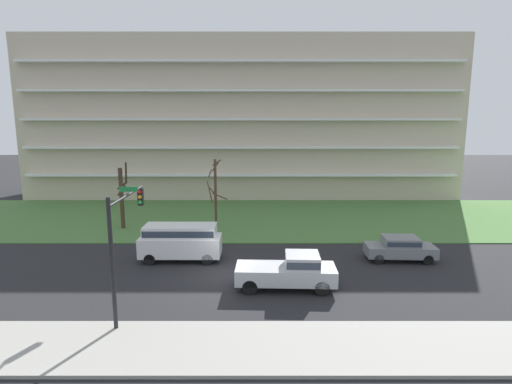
{
  "coord_description": "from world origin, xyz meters",
  "views": [
    {
      "loc": [
        1.62,
        -23.26,
        9.17
      ],
      "look_at": [
        1.51,
        6.0,
        3.9
      ],
      "focal_mm": 28.98,
      "sensor_mm": 36.0,
      "label": 1
    }
  ],
  "objects_px": {
    "tree_left": "(217,195)",
    "sedan_gray_near_left": "(402,247)",
    "van_white_center_left": "(182,239)",
    "traffic_signal_mast": "(126,229)",
    "tree_far_left": "(124,196)",
    "pickup_silver_center_right": "(291,271)"
  },
  "relations": [
    {
      "from": "tree_far_left",
      "to": "van_white_center_left",
      "type": "distance_m",
      "value": 10.04
    },
    {
      "from": "sedan_gray_near_left",
      "to": "pickup_silver_center_right",
      "type": "height_order",
      "value": "pickup_silver_center_right"
    },
    {
      "from": "tree_left",
      "to": "pickup_silver_center_right",
      "type": "bearing_deg",
      "value": -64.74
    },
    {
      "from": "tree_far_left",
      "to": "traffic_signal_mast",
      "type": "bearing_deg",
      "value": -71.69
    },
    {
      "from": "sedan_gray_near_left",
      "to": "van_white_center_left",
      "type": "xyz_separation_m",
      "value": [
        -14.27,
        -0.0,
        0.52
      ]
    },
    {
      "from": "sedan_gray_near_left",
      "to": "tree_far_left",
      "type": "bearing_deg",
      "value": -18.48
    },
    {
      "from": "tree_far_left",
      "to": "pickup_silver_center_right",
      "type": "relative_size",
      "value": 1.03
    },
    {
      "from": "tree_left",
      "to": "sedan_gray_near_left",
      "type": "relative_size",
      "value": 1.34
    },
    {
      "from": "sedan_gray_near_left",
      "to": "traffic_signal_mast",
      "type": "bearing_deg",
      "value": 27.62
    },
    {
      "from": "tree_left",
      "to": "van_white_center_left",
      "type": "height_order",
      "value": "tree_left"
    },
    {
      "from": "pickup_silver_center_right",
      "to": "traffic_signal_mast",
      "type": "xyz_separation_m",
      "value": [
        -7.95,
        -2.82,
        3.07
      ]
    },
    {
      "from": "van_white_center_left",
      "to": "pickup_silver_center_right",
      "type": "height_order",
      "value": "van_white_center_left"
    },
    {
      "from": "traffic_signal_mast",
      "to": "van_white_center_left",
      "type": "bearing_deg",
      "value": 80.59
    },
    {
      "from": "tree_far_left",
      "to": "traffic_signal_mast",
      "type": "xyz_separation_m",
      "value": [
        5.0,
        -15.1,
        1.32
      ]
    },
    {
      "from": "sedan_gray_near_left",
      "to": "traffic_signal_mast",
      "type": "height_order",
      "value": "traffic_signal_mast"
    },
    {
      "from": "traffic_signal_mast",
      "to": "tree_left",
      "type": "bearing_deg",
      "value": 77.93
    },
    {
      "from": "sedan_gray_near_left",
      "to": "traffic_signal_mast",
      "type": "distance_m",
      "value": 17.43
    },
    {
      "from": "pickup_silver_center_right",
      "to": "tree_left",
      "type": "bearing_deg",
      "value": 117.54
    },
    {
      "from": "tree_far_left",
      "to": "van_white_center_left",
      "type": "relative_size",
      "value": 1.08
    },
    {
      "from": "sedan_gray_near_left",
      "to": "van_white_center_left",
      "type": "relative_size",
      "value": 0.86
    },
    {
      "from": "tree_left",
      "to": "van_white_center_left",
      "type": "relative_size",
      "value": 1.15
    },
    {
      "from": "traffic_signal_mast",
      "to": "tree_far_left",
      "type": "bearing_deg",
      "value": 108.31
    }
  ]
}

